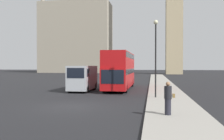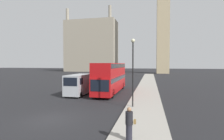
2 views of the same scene
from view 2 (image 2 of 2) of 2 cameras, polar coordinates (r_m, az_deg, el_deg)
ground_plane at (r=14.25m, az=-19.50°, el=-14.98°), size 300.00×300.00×0.00m
sidewalk_strip at (r=12.24m, az=9.59°, el=-17.38°), size 3.40×120.00×0.15m
building_block_distant at (r=99.17m, az=-6.66°, el=7.68°), size 27.82×12.94×34.00m
red_double_decker_bus at (r=25.13m, az=-0.39°, el=-2.03°), size 2.53×11.30×4.24m
white_van at (r=23.54m, az=-10.82°, el=-4.58°), size 2.09×5.19×2.72m
pedestrian at (r=9.51m, az=5.66°, el=-17.12°), size 0.55×0.39×1.74m
street_lamp at (r=16.30m, az=6.84°, el=2.35°), size 0.36×0.36×6.31m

